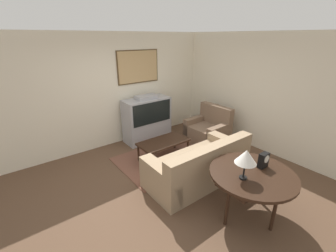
{
  "coord_description": "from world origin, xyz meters",
  "views": [
    {
      "loc": [
        -2.2,
        -2.95,
        2.6
      ],
      "look_at": [
        0.59,
        0.7,
        0.75
      ],
      "focal_mm": 24.0,
      "sensor_mm": 36.0,
      "label": 1
    }
  ],
  "objects_px": {
    "tv": "(147,119)",
    "mantel_clock": "(263,160)",
    "couch": "(199,166)",
    "armchair": "(208,131)",
    "coffee_table": "(164,143)",
    "console_table": "(252,177)",
    "table_lamp": "(246,157)"
  },
  "relations": [
    {
      "from": "console_table",
      "to": "tv",
      "type": "bearing_deg",
      "value": 85.61
    },
    {
      "from": "couch",
      "to": "table_lamp",
      "type": "relative_size",
      "value": 4.46
    },
    {
      "from": "tv",
      "to": "table_lamp",
      "type": "height_order",
      "value": "tv"
    },
    {
      "from": "tv",
      "to": "mantel_clock",
      "type": "distance_m",
      "value": 3.27
    },
    {
      "from": "console_table",
      "to": "mantel_clock",
      "type": "distance_m",
      "value": 0.31
    },
    {
      "from": "console_table",
      "to": "table_lamp",
      "type": "height_order",
      "value": "table_lamp"
    },
    {
      "from": "table_lamp",
      "to": "mantel_clock",
      "type": "xyz_separation_m",
      "value": [
        0.48,
        -0.0,
        -0.22
      ]
    },
    {
      "from": "mantel_clock",
      "to": "console_table",
      "type": "bearing_deg",
      "value": -178.19
    },
    {
      "from": "mantel_clock",
      "to": "armchair",
      "type": "bearing_deg",
      "value": 61.77
    },
    {
      "from": "armchair",
      "to": "console_table",
      "type": "xyz_separation_m",
      "value": [
        -1.41,
        -2.16,
        0.38
      ]
    },
    {
      "from": "couch",
      "to": "table_lamp",
      "type": "height_order",
      "value": "table_lamp"
    },
    {
      "from": "armchair",
      "to": "coffee_table",
      "type": "relative_size",
      "value": 0.87
    },
    {
      "from": "armchair",
      "to": "couch",
      "type": "bearing_deg",
      "value": -54.34
    },
    {
      "from": "tv",
      "to": "couch",
      "type": "height_order",
      "value": "tv"
    },
    {
      "from": "table_lamp",
      "to": "mantel_clock",
      "type": "height_order",
      "value": "table_lamp"
    },
    {
      "from": "tv",
      "to": "coffee_table",
      "type": "xyz_separation_m",
      "value": [
        -0.26,
        -1.09,
        -0.18
      ]
    },
    {
      "from": "console_table",
      "to": "couch",
      "type": "bearing_deg",
      "value": 89.39
    },
    {
      "from": "mantel_clock",
      "to": "table_lamp",
      "type": "bearing_deg",
      "value": 179.86
    },
    {
      "from": "armchair",
      "to": "mantel_clock",
      "type": "distance_m",
      "value": 2.51
    },
    {
      "from": "tv",
      "to": "mantel_clock",
      "type": "height_order",
      "value": "tv"
    },
    {
      "from": "armchair",
      "to": "mantel_clock",
      "type": "xyz_separation_m",
      "value": [
        -1.16,
        -2.15,
        0.55
      ]
    },
    {
      "from": "couch",
      "to": "console_table",
      "type": "distance_m",
      "value": 1.16
    },
    {
      "from": "coffee_table",
      "to": "mantel_clock",
      "type": "height_order",
      "value": "mantel_clock"
    },
    {
      "from": "tv",
      "to": "console_table",
      "type": "bearing_deg",
      "value": -94.39
    },
    {
      "from": "coffee_table",
      "to": "couch",
      "type": "bearing_deg",
      "value": -88.67
    },
    {
      "from": "table_lamp",
      "to": "couch",
      "type": "bearing_deg",
      "value": 77.42
    },
    {
      "from": "tv",
      "to": "armchair",
      "type": "xyz_separation_m",
      "value": [
        1.16,
        -1.1,
        -0.26
      ]
    },
    {
      "from": "couch",
      "to": "armchair",
      "type": "relative_size",
      "value": 2.0
    },
    {
      "from": "tv",
      "to": "coffee_table",
      "type": "relative_size",
      "value": 1.08
    },
    {
      "from": "coffee_table",
      "to": "console_table",
      "type": "bearing_deg",
      "value": -89.64
    },
    {
      "from": "mantel_clock",
      "to": "couch",
      "type": "bearing_deg",
      "value": 102.52
    },
    {
      "from": "couch",
      "to": "mantel_clock",
      "type": "distance_m",
      "value": 1.24
    }
  ]
}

